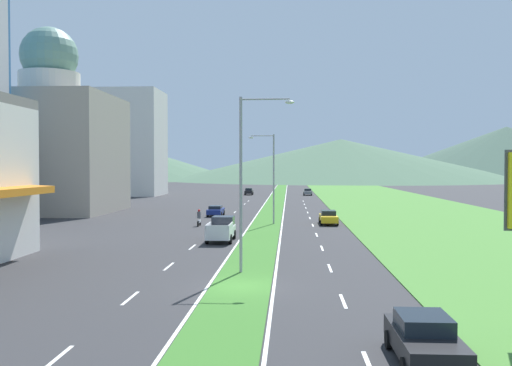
# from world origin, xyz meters

# --- Properties ---
(ground_plane) EXTENTS (600.00, 600.00, 0.00)m
(ground_plane) POSITION_xyz_m (0.00, 0.00, 0.00)
(ground_plane) COLOR #2D2D30
(grass_median) EXTENTS (3.20, 240.00, 0.06)m
(grass_median) POSITION_xyz_m (0.00, 60.00, 0.03)
(grass_median) COLOR #387028
(grass_median) RESTS_ON ground_plane
(grass_verge_right) EXTENTS (24.00, 240.00, 0.06)m
(grass_verge_right) POSITION_xyz_m (20.60, 60.00, 0.03)
(grass_verge_right) COLOR #477F33
(grass_verge_right) RESTS_ON ground_plane
(lane_dash_left_1) EXTENTS (0.16, 2.80, 0.01)m
(lane_dash_left_1) POSITION_xyz_m (-5.10, -11.41, 0.01)
(lane_dash_left_1) COLOR silver
(lane_dash_left_1) RESTS_ON ground_plane
(lane_dash_left_2) EXTENTS (0.16, 2.80, 0.01)m
(lane_dash_left_2) POSITION_xyz_m (-5.10, -2.81, 0.01)
(lane_dash_left_2) COLOR silver
(lane_dash_left_2) RESTS_ON ground_plane
(lane_dash_left_3) EXTENTS (0.16, 2.80, 0.01)m
(lane_dash_left_3) POSITION_xyz_m (-5.10, 5.78, 0.01)
(lane_dash_left_3) COLOR silver
(lane_dash_left_3) RESTS_ON ground_plane
(lane_dash_left_4) EXTENTS (0.16, 2.80, 0.01)m
(lane_dash_left_4) POSITION_xyz_m (-5.10, 14.38, 0.01)
(lane_dash_left_4) COLOR silver
(lane_dash_left_4) RESTS_ON ground_plane
(lane_dash_left_5) EXTENTS (0.16, 2.80, 0.01)m
(lane_dash_left_5) POSITION_xyz_m (-5.10, 22.97, 0.01)
(lane_dash_left_5) COLOR silver
(lane_dash_left_5) RESTS_ON ground_plane
(lane_dash_left_6) EXTENTS (0.16, 2.80, 0.01)m
(lane_dash_left_6) POSITION_xyz_m (-5.10, 31.57, 0.01)
(lane_dash_left_6) COLOR silver
(lane_dash_left_6) RESTS_ON ground_plane
(lane_dash_left_7) EXTENTS (0.16, 2.80, 0.01)m
(lane_dash_left_7) POSITION_xyz_m (-5.10, 40.16, 0.01)
(lane_dash_left_7) COLOR silver
(lane_dash_left_7) RESTS_ON ground_plane
(lane_dash_left_8) EXTENTS (0.16, 2.80, 0.01)m
(lane_dash_left_8) POSITION_xyz_m (-5.10, 48.75, 0.01)
(lane_dash_left_8) COLOR silver
(lane_dash_left_8) RESTS_ON ground_plane
(lane_dash_left_9) EXTENTS (0.16, 2.80, 0.01)m
(lane_dash_left_9) POSITION_xyz_m (-5.10, 57.35, 0.01)
(lane_dash_left_9) COLOR silver
(lane_dash_left_9) RESTS_ON ground_plane
(lane_dash_left_10) EXTENTS (0.16, 2.80, 0.01)m
(lane_dash_left_10) POSITION_xyz_m (-5.10, 65.94, 0.01)
(lane_dash_left_10) COLOR silver
(lane_dash_left_10) RESTS_ON ground_plane
(lane_dash_left_11) EXTENTS (0.16, 2.80, 0.01)m
(lane_dash_left_11) POSITION_xyz_m (-5.10, 74.54, 0.01)
(lane_dash_left_11) COLOR silver
(lane_dash_left_11) RESTS_ON ground_plane
(lane_dash_right_1) EXTENTS (0.16, 2.80, 0.01)m
(lane_dash_right_1) POSITION_xyz_m (5.10, -11.41, 0.01)
(lane_dash_right_1) COLOR silver
(lane_dash_right_1) RESTS_ON ground_plane
(lane_dash_right_2) EXTENTS (0.16, 2.80, 0.01)m
(lane_dash_right_2) POSITION_xyz_m (5.10, -2.81, 0.01)
(lane_dash_right_2) COLOR silver
(lane_dash_right_2) RESTS_ON ground_plane
(lane_dash_right_3) EXTENTS (0.16, 2.80, 0.01)m
(lane_dash_right_3) POSITION_xyz_m (5.10, 5.78, 0.01)
(lane_dash_right_3) COLOR silver
(lane_dash_right_3) RESTS_ON ground_plane
(lane_dash_right_4) EXTENTS (0.16, 2.80, 0.01)m
(lane_dash_right_4) POSITION_xyz_m (5.10, 14.38, 0.01)
(lane_dash_right_4) COLOR silver
(lane_dash_right_4) RESTS_ON ground_plane
(lane_dash_right_5) EXTENTS (0.16, 2.80, 0.01)m
(lane_dash_right_5) POSITION_xyz_m (5.10, 22.97, 0.01)
(lane_dash_right_5) COLOR silver
(lane_dash_right_5) RESTS_ON ground_plane
(lane_dash_right_6) EXTENTS (0.16, 2.80, 0.01)m
(lane_dash_right_6) POSITION_xyz_m (5.10, 31.57, 0.01)
(lane_dash_right_6) COLOR silver
(lane_dash_right_6) RESTS_ON ground_plane
(lane_dash_right_7) EXTENTS (0.16, 2.80, 0.01)m
(lane_dash_right_7) POSITION_xyz_m (5.10, 40.16, 0.01)
(lane_dash_right_7) COLOR silver
(lane_dash_right_7) RESTS_ON ground_plane
(lane_dash_right_8) EXTENTS (0.16, 2.80, 0.01)m
(lane_dash_right_8) POSITION_xyz_m (5.10, 48.75, 0.01)
(lane_dash_right_8) COLOR silver
(lane_dash_right_8) RESTS_ON ground_plane
(lane_dash_right_9) EXTENTS (0.16, 2.80, 0.01)m
(lane_dash_right_9) POSITION_xyz_m (5.10, 57.35, 0.01)
(lane_dash_right_9) COLOR silver
(lane_dash_right_9) RESTS_ON ground_plane
(lane_dash_right_10) EXTENTS (0.16, 2.80, 0.01)m
(lane_dash_right_10) POSITION_xyz_m (5.10, 65.94, 0.01)
(lane_dash_right_10) COLOR silver
(lane_dash_right_10) RESTS_ON ground_plane
(lane_dash_right_11) EXTENTS (0.16, 2.80, 0.01)m
(lane_dash_right_11) POSITION_xyz_m (5.10, 74.54, 0.01)
(lane_dash_right_11) COLOR silver
(lane_dash_right_11) RESTS_ON ground_plane
(edge_line_median_left) EXTENTS (0.16, 240.00, 0.01)m
(edge_line_median_left) POSITION_xyz_m (-1.75, 60.00, 0.01)
(edge_line_median_left) COLOR silver
(edge_line_median_left) RESTS_ON ground_plane
(edge_line_median_right) EXTENTS (0.16, 240.00, 0.01)m
(edge_line_median_right) POSITION_xyz_m (1.75, 60.00, 0.01)
(edge_line_median_right) COLOR silver
(edge_line_median_right) RESTS_ON ground_plane
(domed_building) EXTENTS (17.67, 17.67, 25.81)m
(domed_building) POSITION_xyz_m (-30.92, 47.13, 9.69)
(domed_building) COLOR #9E9384
(domed_building) RESTS_ON ground_plane
(midrise_colored) EXTENTS (13.47, 13.47, 23.45)m
(midrise_colored) POSITION_xyz_m (-32.89, 94.42, 11.73)
(midrise_colored) COLOR silver
(midrise_colored) RESTS_ON ground_plane
(hill_far_left) EXTENTS (181.70, 181.70, 27.94)m
(hill_far_left) POSITION_xyz_m (-115.73, 262.25, 13.97)
(hill_far_left) COLOR #47664C
(hill_far_left) RESTS_ON ground_plane
(hill_far_center) EXTENTS (170.61, 170.61, 20.09)m
(hill_far_center) POSITION_xyz_m (27.87, 247.25, 10.04)
(hill_far_center) COLOR #47664C
(hill_far_center) RESTS_ON ground_plane
(hill_far_right) EXTENTS (150.98, 150.98, 28.03)m
(hill_far_right) POSITION_xyz_m (118.52, 277.14, 14.01)
(hill_far_right) COLOR #3D5647
(hill_far_right) RESTS_ON ground_plane
(street_lamp_near) EXTENTS (3.27, 0.32, 10.49)m
(street_lamp_near) POSITION_xyz_m (0.01, 3.87, 6.00)
(street_lamp_near) COLOR #99999E
(street_lamp_near) RESTS_ON ground_plane
(street_lamp_mid) EXTENTS (2.89, 0.28, 9.95)m
(street_lamp_mid) POSITION_xyz_m (0.53, 32.37, 5.68)
(street_lamp_mid) COLOR #99999E
(street_lamp_mid) RESTS_ON ground_plane
(car_0) EXTENTS (1.97, 4.79, 1.52)m
(car_0) POSITION_xyz_m (6.88, 32.87, 0.77)
(car_0) COLOR yellow
(car_0) RESTS_ON ground_plane
(car_1) EXTENTS (2.01, 4.42, 1.54)m
(car_1) POSITION_xyz_m (6.92, -10.98, 0.78)
(car_1) COLOR black
(car_1) RESTS_ON ground_plane
(car_2) EXTENTS (1.90, 4.78, 1.47)m
(car_2) POSITION_xyz_m (6.67, 97.02, 0.76)
(car_2) COLOR slate
(car_2) RESTS_ON ground_plane
(car_3) EXTENTS (1.95, 4.78, 1.34)m
(car_3) POSITION_xyz_m (-6.99, 42.53, 0.71)
(car_3) COLOR navy
(car_3) RESTS_ON ground_plane
(car_4) EXTENTS (1.88, 4.29, 1.54)m
(car_4) POSITION_xyz_m (-6.70, 97.62, 0.78)
(car_4) COLOR black
(car_4) RESTS_ON ground_plane
(pickup_truck_0) EXTENTS (2.18, 5.40, 2.00)m
(pickup_truck_0) POSITION_xyz_m (-3.26, 18.30, 0.98)
(pickup_truck_0) COLOR silver
(pickup_truck_0) RESTS_ON ground_plane
(motorcycle_rider) EXTENTS (0.36, 2.00, 1.80)m
(motorcycle_rider) POSITION_xyz_m (-7.14, 30.14, 0.75)
(motorcycle_rider) COLOR black
(motorcycle_rider) RESTS_ON ground_plane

